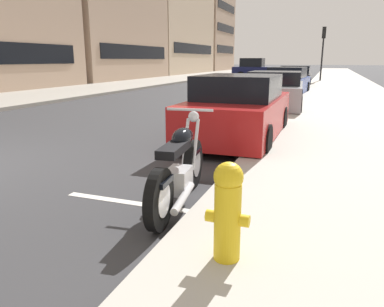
# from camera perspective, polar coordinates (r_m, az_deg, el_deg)

# --- Properties ---
(sidewalk_near_curb) EXTENTS (120.00, 4.40, 0.14)m
(sidewalk_near_curb) POSITION_cam_1_polar(r_m,az_deg,el_deg) (15.90, 23.39, 7.15)
(sidewalk_near_curb) COLOR #ADA89E
(sidewalk_near_curb) RESTS_ON ground
(sidewalk_far_curb) EXTENTS (120.00, 5.00, 0.14)m
(sidewalk_far_curb) POSITION_cam_1_polar(r_m,az_deg,el_deg) (20.55, -19.57, 8.88)
(sidewalk_far_curb) COLOR gray
(sidewalk_far_curb) RESTS_ON ground
(parking_stall_stripe) EXTENTS (0.12, 2.20, 0.01)m
(parking_stall_stripe) POSITION_cam_1_polar(r_m,az_deg,el_deg) (4.64, -7.46, -7.86)
(parking_stall_stripe) COLOR silver
(parking_stall_stripe) RESTS_ON ground
(parked_motorcycle) EXTENTS (2.09, 0.62, 1.13)m
(parked_motorcycle) POSITION_cam_1_polar(r_m,az_deg,el_deg) (4.48, -1.97, -2.64)
(parked_motorcycle) COLOR black
(parked_motorcycle) RESTS_ON ground
(parked_car_behind_motorcycle) EXTENTS (4.04, 1.81, 1.43)m
(parked_car_behind_motorcycle) POSITION_cam_1_polar(r_m,az_deg,el_deg) (8.16, 7.27, 6.69)
(parked_car_behind_motorcycle) COLOR #AD1919
(parked_car_behind_motorcycle) RESTS_ON ground
(parked_car_second_in_row) EXTENTS (4.41, 2.15, 1.35)m
(parked_car_second_in_row) POSITION_cam_1_polar(r_m,az_deg,el_deg) (13.65, 12.75, 9.39)
(parked_car_second_in_row) COLOR gray
(parked_car_second_in_row) RESTS_ON ground
(parked_car_far_down_curb) EXTENTS (4.47, 2.06, 1.39)m
(parked_car_far_down_curb) POSITION_cam_1_polar(r_m,az_deg,el_deg) (19.29, 14.51, 10.67)
(parked_car_far_down_curb) COLOR navy
(parked_car_far_down_curb) RESTS_ON ground
(parked_car_at_intersection) EXTENTS (4.26, 1.98, 1.38)m
(parked_car_at_intersection) POSITION_cam_1_polar(r_m,az_deg,el_deg) (24.62, 15.72, 11.34)
(parked_car_at_intersection) COLOR black
(parked_car_at_intersection) RESTS_ON ground
(crossing_truck) EXTENTS (2.18, 5.01, 1.87)m
(crossing_truck) POSITION_cam_1_polar(r_m,az_deg,el_deg) (33.21, 10.55, 12.63)
(crossing_truck) COLOR #141947
(crossing_truck) RESTS_ON ground
(fire_hydrant) EXTENTS (0.24, 0.36, 0.83)m
(fire_hydrant) POSITION_cam_1_polar(r_m,az_deg,el_deg) (3.01, 5.56, -8.56)
(fire_hydrant) COLOR gold
(fire_hydrant) RESTS_ON sidewalk_near_curb
(traffic_signal_near_corner) EXTENTS (0.36, 0.28, 4.04)m
(traffic_signal_near_corner) POSITION_cam_1_polar(r_m,az_deg,el_deg) (31.29, 19.72, 15.98)
(traffic_signal_near_corner) COLOR black
(traffic_signal_near_corner) RESTS_ON sidewalk_near_curb
(townhouse_behind_pole) EXTENTS (12.94, 9.03, 10.69)m
(townhouse_behind_pole) POSITION_cam_1_polar(r_m,az_deg,el_deg) (34.81, -15.63, 19.82)
(townhouse_behind_pole) COLOR tan
(townhouse_behind_pole) RESTS_ON ground
(townhouse_mid_block) EXTENTS (15.26, 10.22, 13.51)m
(townhouse_mid_block) POSITION_cam_1_polar(r_m,az_deg,el_deg) (47.63, -5.70, 20.36)
(townhouse_mid_block) COLOR beige
(townhouse_mid_block) RESTS_ON ground
(townhouse_corner_block) EXTENTS (11.09, 8.09, 14.78)m
(townhouse_corner_block) POSITION_cam_1_polar(r_m,az_deg,el_deg) (60.27, 1.44, 19.76)
(townhouse_corner_block) COLOR tan
(townhouse_corner_block) RESTS_ON ground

